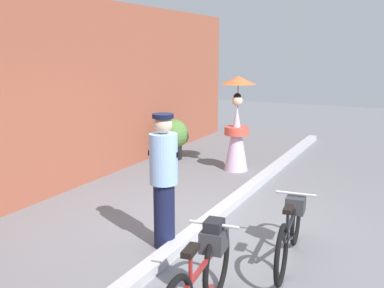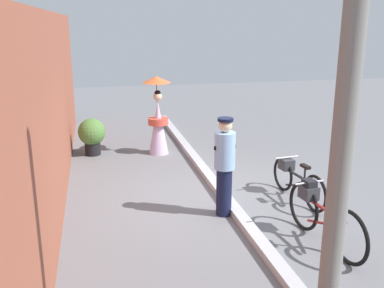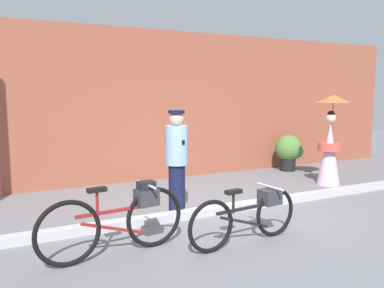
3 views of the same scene
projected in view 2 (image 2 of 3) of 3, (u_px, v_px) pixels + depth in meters
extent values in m
plane|color=slate|center=(224.00, 199.00, 8.01)|extent=(30.00, 30.00, 0.00)
cube|color=brown|center=(43.00, 119.00, 6.92)|extent=(14.00, 0.40, 3.30)
cube|color=#B2B2B7|center=(224.00, 196.00, 8.00)|extent=(14.00, 0.20, 0.12)
torus|color=black|center=(283.00, 174.00, 8.35)|extent=(0.66, 0.12, 0.66)
torus|color=black|center=(315.00, 194.00, 7.39)|extent=(0.66, 0.12, 0.66)
cube|color=black|center=(298.00, 176.00, 7.84)|extent=(0.89, 0.13, 0.04)
cube|color=black|center=(298.00, 185.00, 7.88)|extent=(0.77, 0.12, 0.28)
cylinder|color=black|center=(305.00, 174.00, 7.63)|extent=(0.03, 0.03, 0.27)
cube|color=black|center=(305.00, 166.00, 7.60)|extent=(0.23, 0.11, 0.05)
cylinder|color=silver|center=(287.00, 157.00, 8.16)|extent=(0.08, 0.48, 0.03)
cube|color=#333338|center=(286.00, 164.00, 8.20)|extent=(0.28, 0.25, 0.20)
torus|color=black|center=(303.00, 206.00, 6.77)|extent=(0.76, 0.14, 0.76)
torus|color=black|center=(349.00, 237.00, 5.79)|extent=(0.76, 0.14, 0.76)
cube|color=maroon|center=(326.00, 210.00, 6.23)|extent=(0.90, 0.14, 0.04)
cube|color=maroon|center=(324.00, 223.00, 6.29)|extent=(0.79, 0.12, 0.28)
cylinder|color=maroon|center=(335.00, 207.00, 6.02)|extent=(0.03, 0.03, 0.32)
cube|color=black|center=(336.00, 197.00, 5.98)|extent=(0.23, 0.11, 0.05)
cylinder|color=silver|center=(309.00, 182.00, 6.55)|extent=(0.09, 0.48, 0.03)
cube|color=#333338|center=(309.00, 192.00, 6.60)|extent=(0.28, 0.25, 0.20)
cube|color=black|center=(309.00, 184.00, 6.56)|extent=(0.22, 0.18, 0.14)
cylinder|color=#141938|center=(224.00, 192.00, 7.27)|extent=(0.26, 0.26, 0.82)
cylinder|color=#8CB2E0|center=(225.00, 151.00, 7.07)|extent=(0.34, 0.34, 0.61)
sphere|color=#D8B293|center=(225.00, 126.00, 6.96)|extent=(0.22, 0.22, 0.22)
cylinder|color=black|center=(225.00, 120.00, 6.94)|extent=(0.25, 0.25, 0.05)
cube|color=black|center=(225.00, 147.00, 7.06)|extent=(0.11, 0.38, 0.06)
cone|color=silver|center=(158.00, 127.00, 10.63)|extent=(0.48, 0.48, 1.31)
cylinder|color=#D14C3D|center=(158.00, 121.00, 10.58)|extent=(0.49, 0.49, 0.16)
sphere|color=beige|center=(158.00, 97.00, 10.42)|extent=(0.21, 0.21, 0.21)
sphere|color=black|center=(158.00, 94.00, 10.40)|extent=(0.16, 0.16, 0.16)
cylinder|color=olive|center=(157.00, 91.00, 10.44)|extent=(0.02, 0.02, 0.55)
cone|color=orange|center=(156.00, 79.00, 10.37)|extent=(0.70, 0.70, 0.16)
cylinder|color=black|center=(93.00, 148.00, 10.65)|extent=(0.37, 0.37, 0.31)
sphere|color=#4C7A38|center=(92.00, 132.00, 10.53)|extent=(0.65, 0.65, 0.65)
sphere|color=#4C7A38|center=(96.00, 133.00, 10.73)|extent=(0.36, 0.36, 0.36)
cylinder|color=slate|center=(345.00, 123.00, 3.31)|extent=(0.18, 0.18, 4.80)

